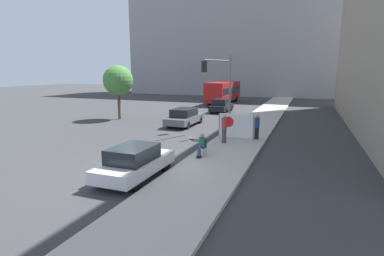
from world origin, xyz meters
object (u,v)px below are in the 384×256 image
jogger_on_sidewalk (224,128)px  protest_banner (236,126)px  pedestrian_behind (257,127)px  car_on_road_midblock (221,106)px  seated_protester (201,144)px  traffic_light_pole (220,81)px  parked_car_curbside (135,162)px  city_bus_on_road (224,91)px  street_tree_near_curb (118,81)px  car_on_road_nearest (185,117)px

jogger_on_sidewalk → protest_banner: size_ratio=0.77×
pedestrian_behind → car_on_road_midblock: pedestrian_behind is taller
seated_protester → traffic_light_pole: (-0.99, 6.78, 3.03)m
seated_protester → parked_car_curbside: size_ratio=0.29×
city_bus_on_road → street_tree_near_curb: street_tree_near_curb is taller
pedestrian_behind → city_bus_on_road: (-8.51, 22.89, 0.78)m
car_on_road_midblock → pedestrian_behind: bearing=-65.4°
jogger_on_sidewalk → city_bus_on_road: size_ratio=0.17×
parked_car_curbside → jogger_on_sidewalk: bearing=73.9°
traffic_light_pole → car_on_road_midblock: traffic_light_pole is taller
pedestrian_behind → city_bus_on_road: size_ratio=0.15×
car_on_road_nearest → street_tree_near_curb: bearing=172.4°
traffic_light_pole → city_bus_on_road: 22.02m
street_tree_near_curb → car_on_road_nearest: bearing=-7.6°
traffic_light_pole → protest_banner: bearing=-50.9°
jogger_on_sidewalk → seated_protester: bearing=69.9°
pedestrian_behind → street_tree_near_curb: (-13.94, 4.82, 2.70)m
pedestrian_behind → protest_banner: bearing=173.0°
car_on_road_midblock → city_bus_on_road: city_bus_on_road is taller
pedestrian_behind → protest_banner: 1.38m
street_tree_near_curb → city_bus_on_road: bearing=73.3°
seated_protester → parked_car_curbside: bearing=-122.2°
car_on_road_midblock → jogger_on_sidewalk: bearing=-73.8°
protest_banner → city_bus_on_road: bearing=107.2°
car_on_road_midblock → car_on_road_nearest: bearing=-93.4°
protest_banner → street_tree_near_curb: street_tree_near_curb is taller
traffic_light_pole → city_bus_on_road: bearing=104.5°
city_bus_on_road → car_on_road_nearest: bearing=-84.6°
pedestrian_behind → city_bus_on_road: bearing=83.0°
car_on_road_nearest → protest_banner: bearing=-38.7°
jogger_on_sidewalk → car_on_road_nearest: bearing=-62.8°
pedestrian_behind → protest_banner: size_ratio=0.70×
pedestrian_behind → city_bus_on_road: 24.44m
pedestrian_behind → city_bus_on_road: city_bus_on_road is taller
protest_banner → car_on_road_nearest: (-5.40, 4.33, -0.32)m
jogger_on_sidewalk → pedestrian_behind: bearing=-147.8°
car_on_road_nearest → car_on_road_midblock: car_on_road_midblock is taller
traffic_light_pole → car_on_road_nearest: bearing=149.2°
seated_protester → pedestrian_behind: pedestrian_behind is taller
seated_protester → city_bus_on_road: bearing=95.3°
traffic_light_pole → parked_car_curbside: (-0.70, -10.49, -3.12)m
traffic_light_pole → seated_protester: bearing=-81.6°
seated_protester → pedestrian_behind: size_ratio=0.73×
seated_protester → car_on_road_midblock: (-4.08, 18.46, -0.06)m
protest_banner → car_on_road_midblock: protest_banner is taller
traffic_light_pole → parked_car_curbside: size_ratio=1.32×
seated_protester → car_on_road_nearest: bearing=109.7°
traffic_light_pole → jogger_on_sidewalk: bearing=-69.0°
seated_protester → jogger_on_sidewalk: size_ratio=0.66×
parked_car_curbside → car_on_road_midblock: (-2.38, 22.17, 0.04)m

